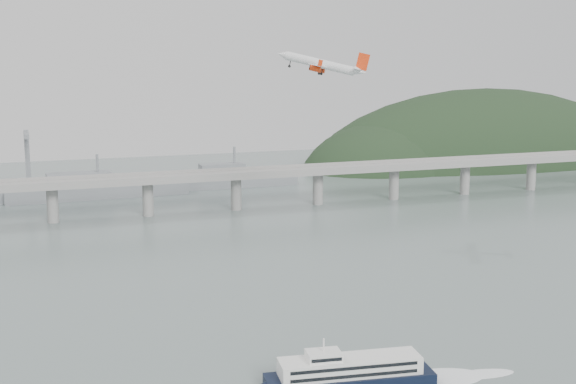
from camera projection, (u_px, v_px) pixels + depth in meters
name	position (u px, v px, depth m)	size (l,w,h in m)	color
ground	(345.00, 331.00, 246.16)	(900.00, 900.00, 0.00)	slate
bridge	(199.00, 181.00, 428.27)	(800.00, 22.00, 23.90)	gray
headland	(496.00, 182.00, 651.05)	(365.00, 155.00, 156.00)	black
ferry	(350.00, 373.00, 204.45)	(74.44, 19.72, 14.06)	black
airliner	(322.00, 64.00, 340.77)	(37.38, 35.47, 12.50)	silver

